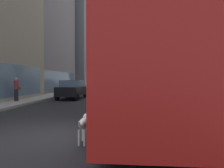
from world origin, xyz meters
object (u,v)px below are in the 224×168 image
(car_grey_wagon, at_px, (132,83))
(pedestrian_with_handbag, at_px, (16,89))
(car_red_coupe, at_px, (112,84))
(car_black_suv, at_px, (72,89))
(dalmatian_dog, at_px, (84,123))
(transit_bus, at_px, (143,77))
(car_white_van, at_px, (134,85))

(car_grey_wagon, height_order, pedestrian_with_handbag, pedestrian_with_handbag)
(car_grey_wagon, height_order, car_red_coupe, same)
(car_black_suv, bearing_deg, dalmatian_dog, -72.48)
(car_black_suv, height_order, dalmatian_dog, car_black_suv)
(transit_bus, relative_size, car_black_suv, 2.82)
(car_black_suv, distance_m, car_grey_wagon, 33.04)
(car_black_suv, relative_size, pedestrian_with_handbag, 2.42)
(transit_bus, bearing_deg, pedestrian_with_handbag, 150.72)
(car_grey_wagon, distance_m, car_red_coupe, 11.24)
(transit_bus, distance_m, dalmatian_dog, 4.32)
(dalmatian_dog, bearing_deg, car_grey_wagon, 87.72)
(transit_bus, height_order, car_grey_wagon, transit_bus)
(transit_bus, xyz_separation_m, car_grey_wagon, (0.00, 40.95, -0.96))
(car_grey_wagon, bearing_deg, dalmatian_dog, -92.28)
(transit_bus, relative_size, car_white_van, 2.94)
(dalmatian_dog, bearing_deg, car_red_coupe, 93.72)
(car_red_coupe, height_order, dalmatian_dog, car_red_coupe)
(car_white_van, distance_m, dalmatian_dog, 28.36)
(car_grey_wagon, bearing_deg, pedestrian_with_handbag, -103.47)
(transit_bus, relative_size, car_grey_wagon, 2.92)
(transit_bus, bearing_deg, car_white_van, 90.00)
(dalmatian_dog, bearing_deg, transit_bus, 64.51)
(transit_bus, bearing_deg, car_grey_wagon, 90.00)
(transit_bus, xyz_separation_m, dalmatian_dog, (-1.78, -3.73, -1.26))
(car_white_van, bearing_deg, car_black_suv, -109.08)
(transit_bus, distance_m, car_white_van, 24.60)
(transit_bus, height_order, pedestrian_with_handbag, transit_bus)
(car_white_van, distance_m, car_black_suv, 17.13)
(car_red_coupe, distance_m, dalmatian_dog, 34.24)
(car_grey_wagon, bearing_deg, transit_bus, -90.00)
(transit_bus, xyz_separation_m, car_white_van, (0.00, 24.58, -0.96))
(car_black_suv, height_order, car_red_coupe, same)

